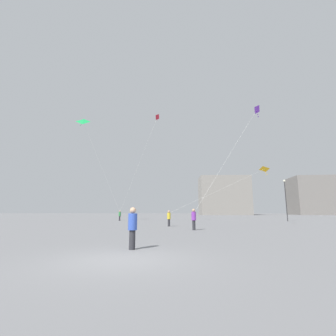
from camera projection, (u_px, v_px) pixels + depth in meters
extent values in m
plane|color=slate|center=(121.00, 260.00, 7.61)|extent=(300.00, 300.00, 0.00)
cylinder|color=#2D2D33|center=(194.00, 225.00, 19.48)|extent=(0.25, 0.25, 0.77)
cylinder|color=purple|center=(194.00, 216.00, 19.60)|extent=(0.37, 0.37, 0.67)
sphere|color=tan|center=(194.00, 210.00, 19.69)|extent=(0.25, 0.25, 0.25)
cylinder|color=#2D2D33|center=(132.00, 240.00, 9.69)|extent=(0.25, 0.25, 0.76)
cylinder|color=#3351B7|center=(133.00, 222.00, 9.81)|extent=(0.36, 0.36, 0.66)
sphere|color=tan|center=(133.00, 210.00, 9.89)|extent=(0.25, 0.25, 0.25)
cylinder|color=#2D2D33|center=(169.00, 223.00, 24.01)|extent=(0.23, 0.23, 0.72)
cylinder|color=yellow|center=(169.00, 216.00, 24.13)|extent=(0.34, 0.34, 0.62)
sphere|color=tan|center=(169.00, 212.00, 24.20)|extent=(0.23, 0.23, 0.23)
cylinder|color=#2D2D33|center=(120.00, 218.00, 37.46)|extent=(0.24, 0.24, 0.73)
cylinder|color=#388C47|center=(120.00, 214.00, 37.57)|extent=(0.35, 0.35, 0.63)
sphere|color=tan|center=(120.00, 211.00, 37.65)|extent=(0.24, 0.24, 0.24)
pyramid|color=red|center=(157.00, 117.00, 37.43)|extent=(0.66, 1.19, 0.67)
sphere|color=red|center=(157.00, 118.00, 37.25)|extent=(0.10, 0.10, 0.10)
sphere|color=red|center=(157.00, 119.00, 37.07)|extent=(0.10, 0.10, 0.10)
sphere|color=red|center=(157.00, 120.00, 36.90)|extent=(0.10, 0.10, 0.10)
cylinder|color=silver|center=(138.00, 165.00, 37.52)|extent=(6.09, 2.38, 14.62)
pyramid|color=green|center=(83.00, 121.00, 37.77)|extent=(1.76, 0.97, 0.90)
sphere|color=green|center=(82.00, 123.00, 37.76)|extent=(0.10, 0.10, 0.10)
sphere|color=green|center=(81.00, 124.00, 37.73)|extent=(0.10, 0.10, 0.10)
sphere|color=green|center=(80.00, 125.00, 37.70)|extent=(0.10, 0.10, 0.10)
cylinder|color=silver|center=(101.00, 167.00, 37.70)|extent=(5.65, 2.79, 14.06)
pyramid|color=purple|center=(257.00, 110.00, 24.67)|extent=(0.95, 1.10, 0.62)
sphere|color=purple|center=(257.00, 112.00, 24.73)|extent=(0.10, 0.10, 0.10)
sphere|color=purple|center=(258.00, 114.00, 24.81)|extent=(0.10, 0.10, 0.10)
sphere|color=purple|center=(258.00, 117.00, 24.88)|extent=(0.10, 0.10, 0.10)
cylinder|color=silver|center=(229.00, 156.00, 22.14)|extent=(6.78, 3.76, 10.47)
pyramid|color=yellow|center=(264.00, 169.00, 29.41)|extent=(1.07, 1.07, 0.51)
sphere|color=yellow|center=(265.00, 171.00, 29.43)|extent=(0.10, 0.10, 0.10)
sphere|color=yellow|center=(266.00, 173.00, 29.47)|extent=(0.10, 0.10, 0.10)
sphere|color=yellow|center=(267.00, 175.00, 29.51)|extent=(0.10, 0.10, 0.10)
cylinder|color=silver|center=(221.00, 189.00, 26.78)|extent=(11.37, 5.24, 5.27)
cube|color=gray|center=(224.00, 196.00, 95.09)|extent=(19.44, 13.23, 14.83)
cube|color=gray|center=(313.00, 196.00, 96.78)|extent=(16.89, 15.51, 15.00)
cylinder|color=#2D2D30|center=(286.00, 201.00, 36.39)|extent=(0.12, 0.12, 5.92)
sphere|color=#EAE5C6|center=(284.00, 181.00, 36.94)|extent=(0.36, 0.36, 0.36)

